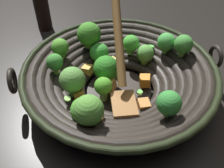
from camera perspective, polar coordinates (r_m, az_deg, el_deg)
The scene contains 3 objects.
ground_plane at distance 0.59m, azimuth 1.61°, elevation -2.16°, with size 4.00×4.00×0.00m, color black.
wok at distance 0.55m, azimuth 1.51°, elevation 1.97°, with size 0.42×0.42×0.24m.
soy_sauce_bottle at distance 0.82m, azimuth -15.67°, elevation 16.21°, with size 0.04×0.04×0.17m.
Camera 1 is at (-0.29, -0.30, 0.42)m, focal length 40.18 mm.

